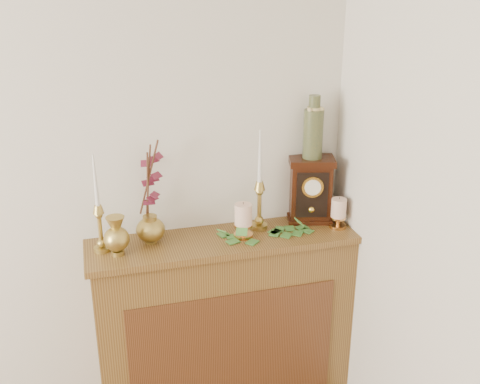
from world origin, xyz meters
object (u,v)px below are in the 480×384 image
object	(u,v)px
candlestick_left	(99,221)
ginger_jar	(151,195)
mantel_clock	(310,190)
candlestick_center	(259,197)
ceramic_vase	(313,130)
bud_vase	(117,236)

from	to	relation	value
candlestick_left	ginger_jar	distance (m)	0.25
mantel_clock	candlestick_center	bearing A→B (deg)	-159.33
ginger_jar	ceramic_vase	bearing A→B (deg)	0.91
candlestick_left	ceramic_vase	bearing A→B (deg)	4.09
candlestick_left	candlestick_center	bearing A→B (deg)	3.28
ginger_jar	candlestick_left	bearing A→B (deg)	-165.77
bud_vase	ginger_jar	size ratio (longest dim) A/B	0.37
candlestick_left	ceramic_vase	distance (m)	1.03
ceramic_vase	bud_vase	bearing A→B (deg)	-172.21
bud_vase	ginger_jar	world-z (taller)	ginger_jar
ceramic_vase	candlestick_center	bearing A→B (deg)	-173.71
ginger_jar	mantel_clock	size ratio (longest dim) A/B	1.51
candlestick_left	candlestick_center	size ratio (longest dim) A/B	0.91
bud_vase	mantel_clock	xyz separation A→B (m)	(0.92, 0.12, 0.07)
candlestick_left	bud_vase	distance (m)	0.10
candlestick_left	candlestick_center	world-z (taller)	candlestick_center
candlestick_left	mantel_clock	size ratio (longest dim) A/B	1.37
candlestick_left	ginger_jar	bearing A→B (deg)	14.23
candlestick_center	ceramic_vase	bearing A→B (deg)	6.29
bud_vase	ceramic_vase	bearing A→B (deg)	7.79
ginger_jar	mantel_clock	world-z (taller)	ginger_jar
ginger_jar	ceramic_vase	xyz separation A→B (m)	(0.75, 0.01, 0.23)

